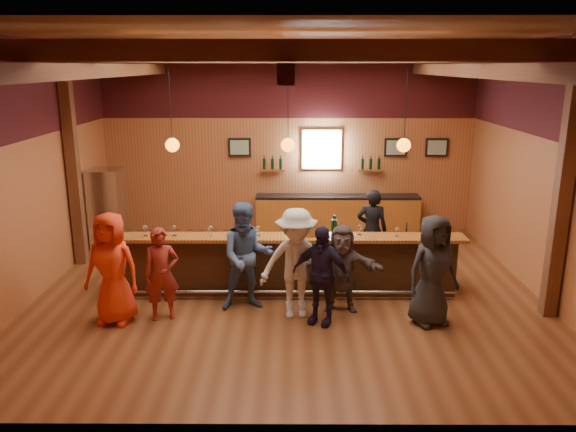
{
  "coord_description": "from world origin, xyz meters",
  "views": [
    {
      "loc": [
        0.05,
        -9.67,
        4.04
      ],
      "look_at": [
        0.0,
        0.3,
        1.35
      ],
      "focal_mm": 35.0,
      "sensor_mm": 36.0,
      "label": 1
    }
  ],
  "objects_px": {
    "stainless_fridge": "(107,208)",
    "bartender": "(372,230)",
    "back_bar_cabinet": "(337,214)",
    "customer_dark": "(433,270)",
    "customer_navy": "(321,275)",
    "bar_counter": "(289,261)",
    "customer_denim": "(247,256)",
    "ice_bucket": "(310,229)",
    "customer_redvest": "(162,274)",
    "customer_brown": "(342,268)",
    "customer_orange": "(112,268)",
    "customer_white": "(296,264)",
    "bottle_a": "(333,227)"
  },
  "relations": [
    {
      "from": "stainless_fridge",
      "to": "bottle_a",
      "type": "xyz_separation_m",
      "value": [
        4.91,
        -2.65,
        0.35
      ]
    },
    {
      "from": "customer_dark",
      "to": "bottle_a",
      "type": "bearing_deg",
      "value": 118.83
    },
    {
      "from": "customer_redvest",
      "to": "bottle_a",
      "type": "xyz_separation_m",
      "value": [
        2.85,
        1.11,
        0.48
      ]
    },
    {
      "from": "bar_counter",
      "to": "customer_denim",
      "type": "height_order",
      "value": "customer_denim"
    },
    {
      "from": "stainless_fridge",
      "to": "customer_white",
      "type": "distance_m",
      "value": 5.61
    },
    {
      "from": "customer_orange",
      "to": "customer_brown",
      "type": "height_order",
      "value": "customer_orange"
    },
    {
      "from": "stainless_fridge",
      "to": "bartender",
      "type": "distance_m",
      "value": 5.96
    },
    {
      "from": "customer_orange",
      "to": "customer_redvest",
      "type": "distance_m",
      "value": 0.78
    },
    {
      "from": "customer_brown",
      "to": "bartender",
      "type": "relative_size",
      "value": 0.9
    },
    {
      "from": "customer_orange",
      "to": "customer_denim",
      "type": "bearing_deg",
      "value": 24.26
    },
    {
      "from": "bar_counter",
      "to": "customer_redvest",
      "type": "relative_size",
      "value": 4.09
    },
    {
      "from": "customer_redvest",
      "to": "customer_dark",
      "type": "xyz_separation_m",
      "value": [
        4.33,
        -0.16,
        0.13
      ]
    },
    {
      "from": "bartender",
      "to": "ice_bucket",
      "type": "distance_m",
      "value": 1.87
    },
    {
      "from": "customer_orange",
      "to": "ice_bucket",
      "type": "distance_m",
      "value": 3.39
    },
    {
      "from": "back_bar_cabinet",
      "to": "stainless_fridge",
      "type": "bearing_deg",
      "value": -168.07
    },
    {
      "from": "back_bar_cabinet",
      "to": "customer_brown",
      "type": "height_order",
      "value": "customer_brown"
    },
    {
      "from": "customer_redvest",
      "to": "ice_bucket",
      "type": "distance_m",
      "value": 2.67
    },
    {
      "from": "bar_counter",
      "to": "customer_brown",
      "type": "height_order",
      "value": "customer_brown"
    },
    {
      "from": "bar_counter",
      "to": "stainless_fridge",
      "type": "xyz_separation_m",
      "value": [
        -4.12,
        2.45,
        0.38
      ]
    },
    {
      "from": "customer_denim",
      "to": "customer_white",
      "type": "distance_m",
      "value": 0.89
    },
    {
      "from": "customer_orange",
      "to": "customer_navy",
      "type": "xyz_separation_m",
      "value": [
        3.32,
        -0.02,
        -0.1
      ]
    },
    {
      "from": "customer_brown",
      "to": "ice_bucket",
      "type": "distance_m",
      "value": 0.97
    },
    {
      "from": "customer_navy",
      "to": "bartender",
      "type": "relative_size",
      "value": 0.98
    },
    {
      "from": "bottle_a",
      "to": "ice_bucket",
      "type": "bearing_deg",
      "value": -166.12
    },
    {
      "from": "customer_navy",
      "to": "customer_dark",
      "type": "height_order",
      "value": "customer_dark"
    },
    {
      "from": "bartender",
      "to": "customer_denim",
      "type": "bearing_deg",
      "value": 49.01
    },
    {
      "from": "customer_denim",
      "to": "customer_navy",
      "type": "xyz_separation_m",
      "value": [
        1.22,
        -0.57,
        -0.11
      ]
    },
    {
      "from": "customer_orange",
      "to": "customer_redvest",
      "type": "bearing_deg",
      "value": 19.98
    },
    {
      "from": "back_bar_cabinet",
      "to": "bartender",
      "type": "distance_m",
      "value": 2.65
    },
    {
      "from": "back_bar_cabinet",
      "to": "customer_denim",
      "type": "height_order",
      "value": "customer_denim"
    },
    {
      "from": "customer_orange",
      "to": "bottle_a",
      "type": "distance_m",
      "value": 3.83
    },
    {
      "from": "stainless_fridge",
      "to": "customer_navy",
      "type": "bearing_deg",
      "value": -40.25
    },
    {
      "from": "customer_navy",
      "to": "bartender",
      "type": "height_order",
      "value": "bartender"
    },
    {
      "from": "stainless_fridge",
      "to": "bartender",
      "type": "height_order",
      "value": "stainless_fridge"
    },
    {
      "from": "bar_counter",
      "to": "customer_navy",
      "type": "xyz_separation_m",
      "value": [
        0.51,
        -1.47,
        0.29
      ]
    },
    {
      "from": "customer_orange",
      "to": "ice_bucket",
      "type": "bearing_deg",
      "value": 29.33
    },
    {
      "from": "customer_redvest",
      "to": "bottle_a",
      "type": "height_order",
      "value": "customer_redvest"
    },
    {
      "from": "customer_orange",
      "to": "bartender",
      "type": "bearing_deg",
      "value": 38.16
    },
    {
      "from": "customer_dark",
      "to": "bottle_a",
      "type": "relative_size",
      "value": 5.03
    },
    {
      "from": "customer_white",
      "to": "customer_dark",
      "type": "distance_m",
      "value": 2.17
    },
    {
      "from": "stainless_fridge",
      "to": "customer_brown",
      "type": "bearing_deg",
      "value": -34.39
    },
    {
      "from": "customer_denim",
      "to": "customer_navy",
      "type": "height_order",
      "value": "customer_denim"
    },
    {
      "from": "customer_brown",
      "to": "bar_counter",
      "type": "bearing_deg",
      "value": 136.48
    },
    {
      "from": "customer_white",
      "to": "bottle_a",
      "type": "height_order",
      "value": "customer_white"
    },
    {
      "from": "customer_redvest",
      "to": "bartender",
      "type": "distance_m",
      "value": 4.37
    },
    {
      "from": "customer_redvest",
      "to": "customer_white",
      "type": "bearing_deg",
      "value": -12.64
    },
    {
      "from": "stainless_fridge",
      "to": "ice_bucket",
      "type": "xyz_separation_m",
      "value": [
        4.49,
        -2.76,
        0.33
      ]
    },
    {
      "from": "stainless_fridge",
      "to": "customer_dark",
      "type": "relative_size",
      "value": 1.0
    },
    {
      "from": "bar_counter",
      "to": "ice_bucket",
      "type": "xyz_separation_m",
      "value": [
        0.37,
        -0.31,
        0.71
      ]
    },
    {
      "from": "back_bar_cabinet",
      "to": "customer_dark",
      "type": "height_order",
      "value": "customer_dark"
    }
  ]
}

